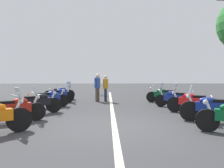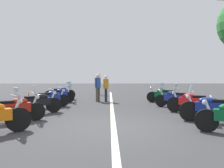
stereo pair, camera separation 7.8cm
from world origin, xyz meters
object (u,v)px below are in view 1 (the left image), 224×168
Objects in this scene: motorcycle_left_row_2 at (38,103)px; motorcycle_right_row_3 at (174,98)px; motorcycle_left_row_1 at (15,109)px; motorcycle_right_row_2 at (193,102)px; motorcycle_left_row_4 at (58,95)px; bystander_2 at (106,86)px; motorcycle_left_row_5 at (60,93)px; motorcycle_right_row_4 at (164,95)px; traffic_cone_0 at (28,98)px; motorcycle_left_row_3 at (49,98)px; bystander_0 at (97,86)px; bystander_1 at (98,82)px; motorcycle_right_row_1 at (212,108)px.

motorcycle_right_row_3 is at bearing -17.41° from motorcycle_left_row_2.
motorcycle_right_row_2 is at bearing -12.52° from motorcycle_left_row_1.
motorcycle_right_row_2 reaches higher than motorcycle_left_row_4.
bystander_2 reaches higher than motorcycle_left_row_4.
motorcycle_left_row_5 is 7.16m from motorcycle_right_row_3.
motorcycle_right_row_2 is 5.62m from bystander_2.
bystander_2 is (5.91, -2.93, 0.46)m from motorcycle_left_row_1.
motorcycle_right_row_4 is (-1.59, -6.25, -0.01)m from motorcycle_left_row_5.
traffic_cone_0 is (3.48, 7.93, -0.18)m from motorcycle_right_row_2.
motorcycle_left_row_2 is 6.30m from motorcycle_right_row_3.
motorcycle_left_row_1 is 6.61m from bystander_2.
motorcycle_left_row_3 is 1.07× the size of bystander_0.
motorcycle_left_row_5 is at bearing -9.30° from motorcycle_right_row_2.
motorcycle_left_row_4 is 2.83m from bystander_2.
motorcycle_right_row_3 is 8.27m from bystander_1.
motorcycle_right_row_4 is at bearing -16.76° from motorcycle_left_row_3.
motorcycle_left_row_5 reaches higher than traffic_cone_0.
bystander_0 reaches higher than motorcycle_left_row_3.
bystander_2 is (4.33, -2.69, 0.46)m from motorcycle_left_row_2.
motorcycle_left_row_1 reaches higher than traffic_cone_0.
motorcycle_left_row_4 is at bearing 20.71° from bystander_2.
motorcycle_right_row_1 is at bearing 120.11° from motorcycle_right_row_4.
motorcycle_right_row_3 is (3.44, 0.20, -0.02)m from motorcycle_right_row_1.
motorcycle_right_row_2 is at bearing -33.18° from motorcycle_left_row_2.
bystander_2 reaches higher than motorcycle_left_row_3.
bystander_0 reaches higher than motorcycle_right_row_1.
motorcycle_left_row_2 is 0.84× the size of motorcycle_right_row_1.
bystander_2 is at bearing 24.68° from motorcycle_left_row_2.
motorcycle_left_row_4 is 5.79m from bystander_1.
bystander_0 is at bearing -4.65° from motorcycle_right_row_3.
motorcycle_left_row_5 is at bearing 63.33° from motorcycle_left_row_4.
bystander_1 is at bearing 43.71° from motorcycle_left_row_2.
motorcycle_left_row_5 is at bearing -27.76° from motorcycle_right_row_1.
motorcycle_right_row_4 is at bearing -59.69° from motorcycle_right_row_3.
motorcycle_right_row_3 reaches higher than motorcycle_left_row_3.
motorcycle_right_row_2 is (-1.73, -6.29, 0.02)m from motorcycle_left_row_3.
motorcycle_right_row_1 is at bearing -86.11° from bystander_1.
bystander_0 is (2.55, -2.21, 0.51)m from motorcycle_left_row_3.
motorcycle_right_row_4 is 3.92m from bystander_0.
motorcycle_right_row_1 is 5.27m from motorcycle_right_row_4.
motorcycle_left_row_4 is at bearing 55.95° from motorcycle_left_row_3.
motorcycle_right_row_4 is at bearing 13.05° from motorcycle_left_row_1.
bystander_0 reaches higher than motorcycle_left_row_4.
motorcycle_left_row_4 is 2.81× the size of traffic_cone_0.
bystander_1 reaches higher than motorcycle_left_row_2.
traffic_cone_0 is 6.61m from bystander_1.
motorcycle_right_row_2 is at bearing 121.83° from motorcycle_right_row_4.
motorcycle_right_row_1 is at bearing -78.55° from motorcycle_left_row_5.
bystander_1 is (5.40, -2.02, 0.58)m from motorcycle_left_row_4.
motorcycle_left_row_1 is at bearing -119.94° from bystander_1.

